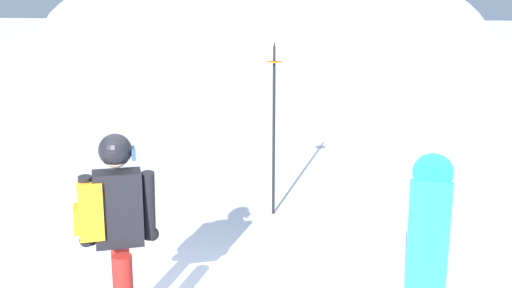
# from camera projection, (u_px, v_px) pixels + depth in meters

# --- Properties ---
(ridge_peak_main) EXTENTS (33.53, 30.17, 13.42)m
(ridge_peak_main) POSITION_uv_depth(u_px,v_px,m) (260.00, 44.00, 45.84)
(ridge_peak_main) COLOR white
(ridge_peak_main) RESTS_ON ground
(snowboarder_main) EXTENTS (1.11, 1.60, 1.71)m
(snowboarder_main) POSITION_uv_depth(u_px,v_px,m) (116.00, 235.00, 4.59)
(snowboarder_main) COLOR #D11E5B
(snowboarder_main) RESTS_ON ground
(spare_snowboard) EXTENTS (0.28, 0.27, 1.65)m
(spare_snowboard) POSITION_uv_depth(u_px,v_px,m) (426.00, 267.00, 4.23)
(spare_snowboard) COLOR #23B7A3
(spare_snowboard) RESTS_ON ground
(piste_marker_near) EXTENTS (0.20, 0.20, 2.24)m
(piste_marker_near) POSITION_uv_depth(u_px,v_px,m) (274.00, 118.00, 7.54)
(piste_marker_near) COLOR black
(piste_marker_near) RESTS_ON ground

